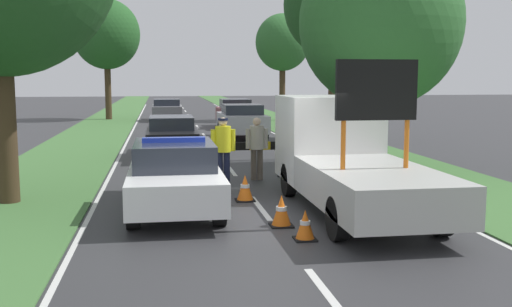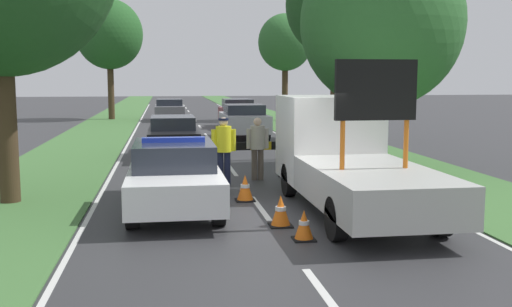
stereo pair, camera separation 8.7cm
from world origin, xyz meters
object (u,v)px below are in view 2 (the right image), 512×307
Objects in this scene: traffic_cone_near_police at (188,165)px; traffic_cone_behind_barrier at (340,167)px; roadside_tree_near_left at (109,35)px; queued_car_sedan_black at (173,135)px; traffic_cone_centre_front at (304,225)px; roadside_tree_far_left at (285,43)px; pedestrian_civilian at (258,143)px; queued_car_suv_grey at (169,109)px; work_truck at (345,156)px; road_barrier at (229,148)px; utility_pole at (378,61)px; roadside_tree_mid_right at (336,5)px; police_officer at (224,145)px; police_car at (174,175)px; queued_car_sedan_silver at (244,121)px; queued_car_wagon_maroon at (237,113)px; roadside_tree_mid_left at (381,23)px; traffic_cone_lane_edge at (245,188)px; traffic_cone_near_truck at (281,211)px.

traffic_cone_behind_barrier is (4.07, -1.48, 0.07)m from traffic_cone_near_police.
queued_car_sedan_black is at bearing -79.11° from roadside_tree_near_left.
traffic_cone_near_police is 1.09× the size of traffic_cone_centre_front.
pedestrian_civilian is at bearing -103.34° from roadside_tree_far_left.
work_truck is at bearing 97.31° from queued_car_suv_grey.
utility_pole is at bearing 29.25° from road_barrier.
roadside_tree_mid_right is (5.80, 9.64, 5.09)m from road_barrier.
police_officer reaches higher than queued_car_suv_grey.
roadside_tree_far_left is at bearing 88.40° from utility_pole.
police_car reaches higher than traffic_cone_behind_barrier.
roadside_tree_near_left reaches higher than queued_car_sedan_silver.
work_truck reaches higher than queued_car_suv_grey.
queued_car_suv_grey is (-1.41, 23.09, -0.10)m from road_barrier.
pedestrian_civilian reaches higher than queued_car_sedan_silver.
road_barrier is at bearing 106.16° from queued_car_sedan_black.
queued_car_wagon_maroon is 9.54m from roadside_tree_mid_right.
roadside_tree_mid_right reaches higher than roadside_tree_mid_left.
pedestrian_civilian is 0.25× the size of roadside_tree_far_left.
roadside_tree_mid_left reaches higher than police_officer.
police_car is at bearing -1.36° from work_truck.
queued_car_sedan_silver is at bearing 105.24° from roadside_tree_mid_left.
traffic_cone_lane_edge is (0.03, -3.10, -0.54)m from road_barrier.
traffic_cone_lane_edge is at bearing -113.81° from pedestrian_civilian.
traffic_cone_near_police is at bearing -158.22° from utility_pole.
queued_car_wagon_maroon is (1.71, 23.42, 0.56)m from traffic_cone_centre_front.
work_truck is (3.64, -0.19, 0.36)m from police_car.
traffic_cone_near_police is (-1.10, 0.77, -0.55)m from road_barrier.
utility_pole is (4.88, 9.92, 3.08)m from traffic_cone_centre_front.
police_officer reaches higher than road_barrier.
police_officer reaches higher than queued_car_sedan_black.
traffic_cone_near_police is (0.46, 4.60, -0.47)m from police_car.
queued_car_wagon_maroon reaches higher than queued_car_sedan_black.
roadside_tree_near_left is (-5.80, 31.06, 5.32)m from traffic_cone_centre_front.
road_barrier is at bearing 95.18° from traffic_cone_centre_front.
roadside_tree_mid_right reaches higher than police_car.
police_car is at bearing -155.54° from traffic_cone_lane_edge.
queued_car_sedan_silver is (1.81, 13.83, 0.53)m from traffic_cone_lane_edge.
traffic_cone_behind_barrier is at bearing 92.17° from queued_car_wagon_maroon.
queued_car_wagon_maroon is at bearing 98.01° from roadside_tree_mid_left.
police_car is 1.20× the size of queued_car_suv_grey.
queued_car_sedan_silver is (3.30, 5.71, 0.08)m from queued_car_sedan_black.
traffic_cone_behind_barrier reaches higher than traffic_cone_near_truck.
traffic_cone_near_police is 0.14× the size of queued_car_suv_grey.
traffic_cone_lane_edge is 15.08m from roadside_tree_mid_right.
queued_car_wagon_maroon is 16.73m from roadside_tree_mid_left.
queued_car_sedan_black is 8.24m from roadside_tree_mid_left.
roadside_tree_far_left is at bearing 72.04° from road_barrier.
queued_car_sedan_black is 0.59× the size of roadside_tree_near_left.
traffic_cone_lane_edge is 0.14× the size of queued_car_sedan_silver.
police_officer is 0.42× the size of queued_car_sedan_silver.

